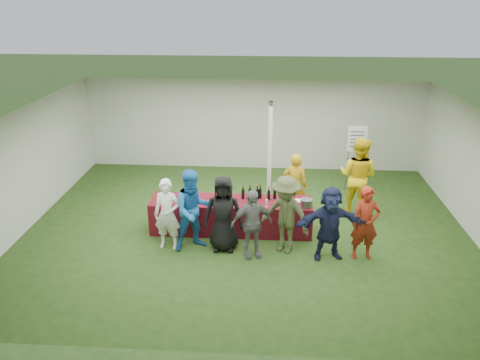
# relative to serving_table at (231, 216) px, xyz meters

# --- Properties ---
(ground) EXTENTS (60.00, 60.00, 0.00)m
(ground) POSITION_rel_serving_table_xyz_m (0.34, 0.11, -0.38)
(ground) COLOR #284719
(ground) RESTS_ON ground
(tent) EXTENTS (10.00, 10.00, 10.00)m
(tent) POSITION_rel_serving_table_xyz_m (0.84, 1.31, 0.98)
(tent) COLOR white
(tent) RESTS_ON ground
(serving_table) EXTENTS (3.60, 0.80, 0.75)m
(serving_table) POSITION_rel_serving_table_xyz_m (0.00, 0.00, 0.00)
(serving_table) COLOR #630B11
(serving_table) RESTS_ON ground
(wine_bottles) EXTENTS (0.78, 0.16, 0.32)m
(wine_bottles) POSITION_rel_serving_table_xyz_m (0.62, 0.15, 0.50)
(wine_bottles) COLOR black
(wine_bottles) RESTS_ON serving_table
(wine_glasses) EXTENTS (2.74, 0.15, 0.16)m
(wine_glasses) POSITION_rel_serving_table_xyz_m (-0.30, -0.25, 0.49)
(wine_glasses) COLOR silver
(wine_glasses) RESTS_ON serving_table
(water_bottle) EXTENTS (0.07, 0.07, 0.23)m
(water_bottle) POSITION_rel_serving_table_xyz_m (-0.03, 0.08, 0.48)
(water_bottle) COLOR silver
(water_bottle) RESTS_ON serving_table
(bar_towel) EXTENTS (0.25, 0.18, 0.03)m
(bar_towel) POSITION_rel_serving_table_xyz_m (1.55, 0.05, 0.39)
(bar_towel) COLOR white
(bar_towel) RESTS_ON serving_table
(dump_bucket) EXTENTS (0.26, 0.26, 0.18)m
(dump_bucket) POSITION_rel_serving_table_xyz_m (1.65, -0.22, 0.46)
(dump_bucket) COLOR slate
(dump_bucket) RESTS_ON serving_table
(wine_list_sign) EXTENTS (0.50, 0.03, 1.80)m
(wine_list_sign) POSITION_rel_serving_table_xyz_m (3.13, 2.56, 0.94)
(wine_list_sign) COLOR slate
(wine_list_sign) RESTS_ON ground
(staff_pourer) EXTENTS (0.63, 0.46, 1.58)m
(staff_pourer) POSITION_rel_serving_table_xyz_m (1.45, 0.89, 0.42)
(staff_pourer) COLOR #C28D12
(staff_pourer) RESTS_ON ground
(staff_back) EXTENTS (1.18, 1.11, 1.93)m
(staff_back) POSITION_rel_serving_table_xyz_m (2.96, 1.13, 0.59)
(staff_back) COLOR yellow
(staff_back) RESTS_ON ground
(customer_0) EXTENTS (0.60, 0.42, 1.55)m
(customer_0) POSITION_rel_serving_table_xyz_m (-1.26, -0.82, 0.40)
(customer_0) COLOR white
(customer_0) RESTS_ON ground
(customer_1) EXTENTS (1.06, 0.98, 1.76)m
(customer_1) POSITION_rel_serving_table_xyz_m (-0.71, -0.80, 0.50)
(customer_1) COLOR #1E66B3
(customer_1) RESTS_ON ground
(customer_2) EXTENTS (0.81, 0.54, 1.64)m
(customer_2) POSITION_rel_serving_table_xyz_m (-0.09, -0.81, 0.45)
(customer_2) COLOR black
(customer_2) RESTS_ON ground
(customer_3) EXTENTS (0.94, 0.64, 1.48)m
(customer_3) POSITION_rel_serving_table_xyz_m (0.50, -1.06, 0.36)
(customer_3) COLOR slate
(customer_3) RESTS_ON ground
(customer_4) EXTENTS (1.25, 1.07, 1.68)m
(customer_4) POSITION_rel_serving_table_xyz_m (1.18, -0.82, 0.46)
(customer_4) COLOR #424B28
(customer_4) RESTS_ON ground
(customer_5) EXTENTS (1.50, 0.70, 1.56)m
(customer_5) POSITION_rel_serving_table_xyz_m (2.07, -1.01, 0.40)
(customer_5) COLOR #181F40
(customer_5) RESTS_ON ground
(customer_6) EXTENTS (0.60, 0.42, 1.56)m
(customer_6) POSITION_rel_serving_table_xyz_m (2.77, -0.97, 0.40)
(customer_6) COLOR maroon
(customer_6) RESTS_ON ground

